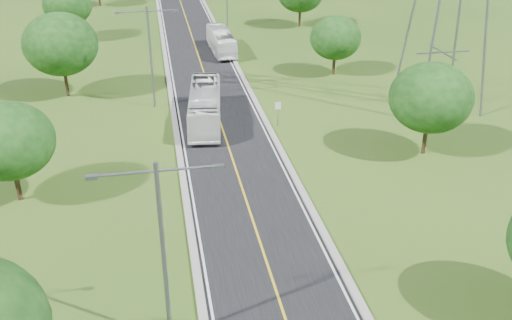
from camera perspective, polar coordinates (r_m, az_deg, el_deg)
The scene contains 14 objects.
ground at distance 73.34m, azimuth -5.61°, elevation 9.77°, with size 260.00×260.00×0.00m, color #2B4914.
road at distance 79.09m, azimuth -6.03°, elevation 11.01°, with size 8.00×150.00×0.06m, color black.
curb_left at distance 78.87m, azimuth -9.16°, elevation 10.84°, with size 0.50×150.00×0.22m, color gray.
curb_right at distance 79.49m, azimuth -2.92°, elevation 11.26°, with size 0.50×150.00×0.22m, color gray.
speed_limit_sign at distance 52.92m, azimuth 2.21°, elevation 5.05°, with size 0.55×0.09×2.40m.
streetlight_near_left at distance 26.66m, azimuth -9.34°, elevation -8.06°, with size 5.90×0.25×10.00m.
streetlight_mid_left at distance 57.07m, azimuth -10.54°, elevation 10.83°, with size 5.90×0.25×10.00m.
tree_lb at distance 42.66m, azimuth -23.52°, elevation 1.75°, with size 6.30×6.30×7.33m.
tree_lc at distance 62.69m, azimuth -18.97°, elevation 10.90°, with size 7.56×7.56×8.79m.
tree_ld at distance 86.31m, azimuth -18.36°, elevation 14.53°, with size 6.72×6.72×7.82m.
tree_rb at distance 48.28m, azimuth 17.07°, elevation 5.99°, with size 6.72×6.72×7.82m.
tree_rc at distance 67.50m, azimuth 7.95°, elevation 12.00°, with size 5.88×5.88×6.84m.
bus_outbound at distance 76.80m, azimuth -3.51°, elevation 11.81°, with size 2.49×10.63×2.96m, color white.
bus_inbound at distance 53.76m, azimuth -5.12°, elevation 5.44°, with size 2.78×11.89×3.31m, color white.
Camera 1 is at (-5.70, -10.07, 20.89)m, focal length 40.00 mm.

